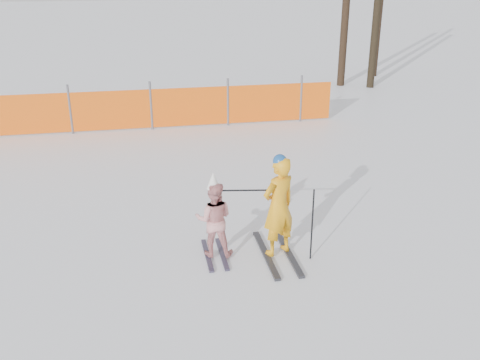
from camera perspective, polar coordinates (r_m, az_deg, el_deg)
name	(u,v)px	position (r m, az deg, el deg)	size (l,w,h in m)	color
ground	(246,255)	(8.01, 0.69, -7.98)	(120.00, 120.00, 0.00)	white
adult	(278,207)	(7.67, 4.13, -2.88)	(0.65, 1.40, 1.58)	black
child	(214,219)	(7.71, -2.79, -4.15)	(0.63, 0.94, 1.32)	black
ski_poles	(287,212)	(7.63, 5.06, -3.41)	(1.25, 0.36, 1.10)	black
safety_fence	(44,113)	(14.21, -20.15, 6.69)	(14.85, 0.06, 1.25)	#595960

